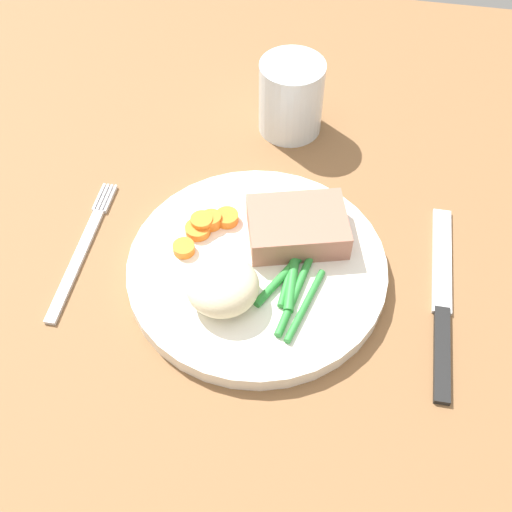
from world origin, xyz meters
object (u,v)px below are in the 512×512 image
Objects in this scene: dinner_plate at (256,268)px; water_glass at (288,101)px; meat_portion at (297,227)px; fork at (82,249)px; knife at (442,302)px.

water_glass is at bearing 90.72° from dinner_plate.
fork is at bearing -168.69° from meat_portion.
dinner_plate is 2.88× the size of water_glass.
dinner_plate is 1.13× the size of knife.
knife is 26.85cm from water_glass.
meat_portion is (3.14, 3.66, 2.16)cm from dinner_plate.
fork is at bearing 175.92° from knife.
fork is at bearing -128.17° from water_glass.
dinner_plate is 16.46cm from fork.
water_glass is (-16.88, 20.62, 3.30)cm from knife.
water_glass is at bearing 101.49° from meat_portion.
meat_portion is at bearing 49.40° from dinner_plate.
knife is at bearing 4.27° from fork.
water_glass reaches higher than knife.
fork is (-16.45, -0.26, -0.60)cm from dinner_plate.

